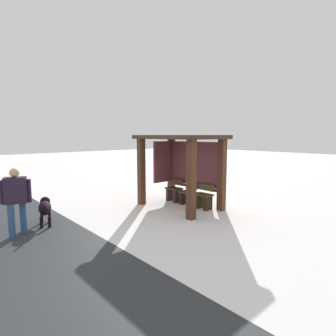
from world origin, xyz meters
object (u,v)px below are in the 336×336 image
Objects in this scene: bench_right_inside at (204,199)px; dog at (45,207)px; bench_left_inside at (174,193)px; person_walking at (16,196)px; bench_center_inside at (188,196)px; bus_shelter at (182,155)px.

bench_right_inside reaches higher than dog.
person_walking is at bearing -90.71° from bench_left_inside.
bench_left_inside is at bearing -179.89° from bench_center_inside.
bench_center_inside is (0.66, 0.00, -0.02)m from bench_left_inside.
bus_shelter is 2.59× the size of dog.
bench_center_inside is at bearing 75.17° from dog.
dog is (-1.76, -4.15, 0.14)m from bench_right_inside.
person_walking is (-1.39, -4.88, 0.60)m from bench_right_inside.
bus_shelter is 4.22m from dog.
bench_center_inside is at bearing 179.90° from bench_right_inside.
person_walking is (-0.06, -4.88, 0.60)m from bench_left_inside.
bench_center_inside is (0.08, 0.24, -1.38)m from bus_shelter.
bench_center_inside is at bearing 81.56° from person_walking.
bench_left_inside is at bearing 157.71° from bus_shelter.
dog is at bearing 117.34° from person_walking.
dog is (-1.02, -3.91, -1.23)m from bus_shelter.
bench_left_inside is 1.33m from bench_right_inside.
bus_shelter is 3.52× the size of bench_left_inside.
bench_center_inside reaches higher than dog.
bus_shelter is at bearing -22.29° from bench_left_inside.
bench_right_inside is (1.33, 0.00, -0.00)m from bench_left_inside.
person_walking is at bearing -62.66° from dog.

